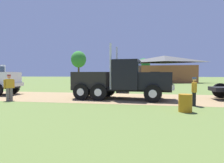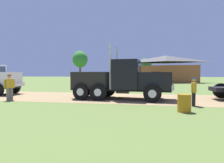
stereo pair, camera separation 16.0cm
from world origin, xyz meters
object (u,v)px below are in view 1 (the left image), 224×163
at_px(visitor_by_barrel, 9,86).
at_px(shed_building, 164,69).
at_px(truck_foreground_white, 121,80).
at_px(steel_barrel, 185,103).
at_px(visitor_walking_mid, 194,91).

height_order(visitor_by_barrel, shed_building, shed_building).
bearing_deg(truck_foreground_white, visitor_by_barrel, -163.09).
relative_size(truck_foreground_white, shed_building, 0.55).
bearing_deg(steel_barrel, visitor_by_barrel, 169.94).
relative_size(visitor_by_barrel, shed_building, 0.13).
bearing_deg(visitor_by_barrel, steel_barrel, -10.06).
bearing_deg(shed_building, visitor_walking_mid, -92.38).
distance_m(truck_foreground_white, shed_building, 28.43).
height_order(truck_foreground_white, shed_building, shed_building).
xyz_separation_m(steel_barrel, shed_building, (2.08, 31.94, 2.30)).
height_order(visitor_walking_mid, visitor_by_barrel, visitor_by_barrel).
bearing_deg(visitor_by_barrel, visitor_walking_mid, -0.43).
xyz_separation_m(truck_foreground_white, steel_barrel, (3.56, -4.11, -0.90)).
relative_size(visitor_by_barrel, steel_barrel, 2.08).
distance_m(visitor_walking_mid, shed_building, 30.20).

